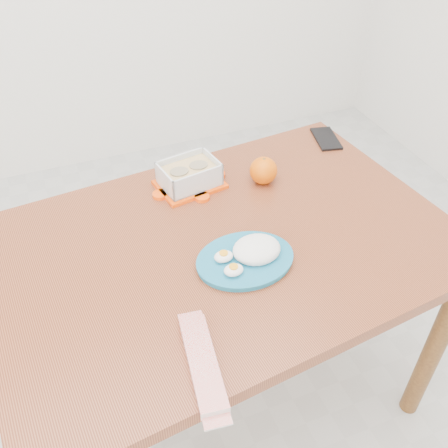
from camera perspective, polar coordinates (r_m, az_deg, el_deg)
name	(u,v)px	position (r m, az deg, el deg)	size (l,w,h in m)	color
ground	(208,404)	(1.90, -1.87, -19.86)	(3.50, 3.50, 0.00)	#B7B7B2
dining_table	(224,266)	(1.40, 0.00, -4.84)	(1.32, 0.95, 0.75)	brown
food_container	(189,175)	(1.51, -3.99, 5.60)	(0.21, 0.18, 0.08)	#FF4B07
orange_fruit	(263,171)	(1.53, 4.53, 6.11)	(0.08, 0.08, 0.08)	#E66604
rice_plate	(249,255)	(1.27, 2.86, -3.54)	(0.25, 0.25, 0.07)	#19698B
candy_bar	(203,363)	(1.07, -2.46, -15.59)	(0.23, 0.06, 0.02)	red
smartphone	(326,139)	(1.79, 11.59, 9.54)	(0.07, 0.15, 0.01)	black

